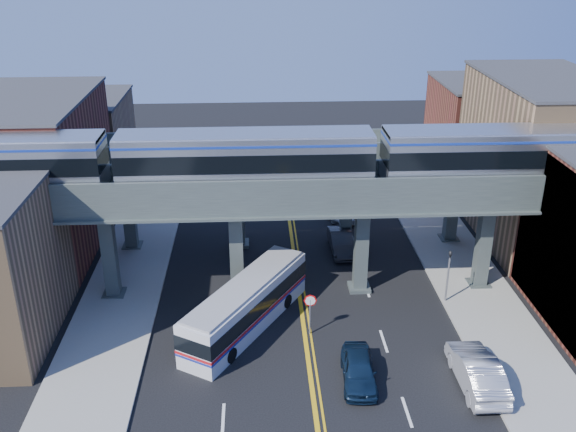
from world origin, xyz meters
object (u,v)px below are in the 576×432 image
car_lane_b (341,242)px  car_parked_curb (477,371)px  transit_train (245,158)px  car_lane_a (359,370)px  transit_bus (246,306)px  car_lane_d (342,194)px  stop_sign (310,308)px  traffic_signal (448,271)px  car_lane_c (341,208)px

car_lane_b → car_parked_curb: bearing=-73.3°
transit_train → car_lane_a: 13.99m
transit_bus → car_lane_a: bearing=-101.7°
transit_bus → car_lane_d: 20.30m
stop_sign → transit_bus: 3.84m
car_parked_curb → car_lane_d: bearing=-81.6°
car_lane_d → transit_train: bearing=-111.6°
traffic_signal → stop_sign: bearing=-161.4°
transit_bus → car_lane_b: (6.89, 9.56, -0.67)m
stop_sign → car_lane_c: stop_sign is taller
car_lane_a → car_parked_curb: bearing=-2.4°
transit_train → car_lane_d: size_ratio=7.39×
transit_bus → car_parked_curb: (11.89, -6.12, -0.54)m
traffic_signal → car_lane_c: size_ratio=0.80×
stop_sign → car_lane_a: bearing=-64.2°
car_lane_d → stop_sign: bearing=-95.6°
transit_bus → car_lane_d: bearing=7.8°
car_lane_a → stop_sign: bearing=119.4°
stop_sign → car_parked_curb: (8.20, -5.12, -0.88)m
traffic_signal → car_lane_b: 9.59m
traffic_signal → car_lane_b: bearing=127.0°
transit_bus → car_lane_b: size_ratio=2.30×
transit_train → car_lane_d: 18.61m
traffic_signal → transit_bus: size_ratio=0.39×
stop_sign → traffic_signal: bearing=18.6°
stop_sign → car_lane_d: size_ratio=0.41×
car_lane_c → car_parked_curb: car_parked_curb is taller
transit_train → transit_bus: 8.81m
stop_sign → car_lane_c: bearing=76.6°
car_lane_b → car_lane_c: car_lane_b is taller
car_lane_a → car_lane_c: car_lane_a is taller
car_lane_d → transit_bus: bearing=-106.4°
traffic_signal → car_lane_a: (-6.73, -7.49, -1.56)m
car_lane_b → stop_sign: bearing=-107.9°
transit_train → transit_bus: transit_train is taller
car_lane_b → traffic_signal: bearing=-54.0°
traffic_signal → car_lane_b: traffic_signal is taller
car_lane_c → car_lane_d: (0.37, 2.51, 0.22)m
traffic_signal → car_lane_b: (-5.69, 7.56, -1.55)m
stop_sign → car_lane_c: size_ratio=0.51×
traffic_signal → transit_bus: 12.78m
transit_train → car_lane_a: (5.74, -9.49, -8.53)m
car_lane_d → car_parked_curb: size_ratio=1.19×
transit_train → car_lane_d: bearing=61.2°
car_lane_d → car_lane_b: bearing=-90.7°
car_parked_curb → traffic_signal: bearing=-95.2°
car_lane_b → car_parked_curb: size_ratio=0.85×
transit_train → car_lane_a: bearing=-58.9°
stop_sign → car_lane_d: stop_sign is taller
car_lane_a → car_lane_b: (1.03, 15.05, 0.01)m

